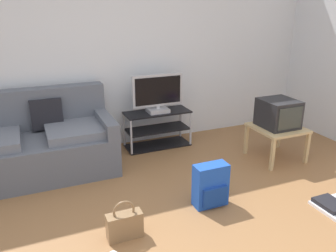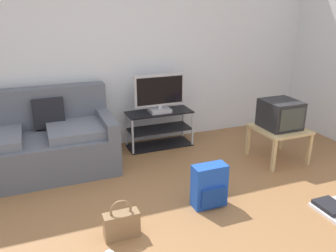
% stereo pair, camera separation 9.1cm
% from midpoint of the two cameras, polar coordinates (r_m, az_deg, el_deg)
% --- Properties ---
extents(ground_plane, '(9.00, 9.80, 0.02)m').
position_cam_midpoint_polar(ground_plane, '(2.98, 2.23, -19.97)').
color(ground_plane, olive).
extents(wall_back, '(9.00, 0.10, 2.70)m').
position_cam_midpoint_polar(wall_back, '(4.66, -10.73, 12.67)').
color(wall_back, silver).
rests_on(wall_back, ground_plane).
extents(couch, '(1.77, 0.91, 0.93)m').
position_cam_midpoint_polar(couch, '(4.30, -21.61, -2.89)').
color(couch, '#565B66').
rests_on(couch, ground_plane).
extents(tv_stand, '(0.89, 0.36, 0.50)m').
position_cam_midpoint_polar(tv_stand, '(4.77, -2.29, -0.48)').
color(tv_stand, black).
rests_on(tv_stand, ground_plane).
extents(flat_tv, '(0.69, 0.22, 0.51)m').
position_cam_midpoint_polar(flat_tv, '(4.60, -2.28, 5.29)').
color(flat_tv, '#B2B2B7').
rests_on(flat_tv, tv_stand).
extents(side_table, '(0.59, 0.59, 0.43)m').
position_cam_midpoint_polar(side_table, '(4.54, 16.95, -0.80)').
color(side_table, tan).
rests_on(side_table, ground_plane).
extents(crt_tv, '(0.42, 0.43, 0.34)m').
position_cam_midpoint_polar(crt_tv, '(4.48, 17.11, 2.00)').
color(crt_tv, '#232326').
rests_on(crt_tv, side_table).
extents(backpack, '(0.33, 0.23, 0.43)m').
position_cam_midpoint_polar(backpack, '(3.44, 6.26, -9.71)').
color(backpack, blue).
rests_on(backpack, ground_plane).
extents(handbag, '(0.30, 0.12, 0.35)m').
position_cam_midpoint_polar(handbag, '(3.07, -8.03, -15.73)').
color(handbag, olive).
rests_on(handbag, ground_plane).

